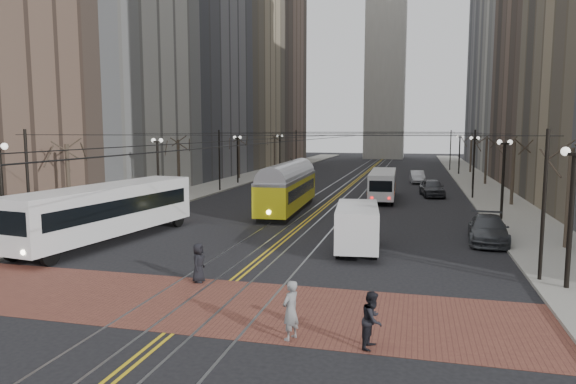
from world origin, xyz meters
The scene contains 25 objects.
ground centered at (0.00, 0.00, 0.00)m, with size 260.00×260.00×0.00m, color black.
sidewalk_left centered at (-15.00, 45.00, 0.07)m, with size 5.00×140.00×0.15m, color gray.
sidewalk_right centered at (15.00, 45.00, 0.07)m, with size 5.00×140.00×0.15m, color gray.
crosswalk_band centered at (0.00, -4.00, 0.01)m, with size 25.00×6.00×0.01m, color brown.
streetcar_rails centered at (0.00, 45.00, 0.00)m, with size 4.80×130.00×0.02m, color gray.
centre_lines centered at (0.00, 45.00, 0.01)m, with size 0.42×130.00×0.01m, color gold.
building_left_mid centered at (-25.50, 46.00, 17.00)m, with size 16.00×20.00×34.00m, color slate.
building_left_midfar centered at (-27.50, 66.00, 26.00)m, with size 20.00×20.00×52.00m, color gray.
building_left_far centered at (-25.50, 86.00, 20.00)m, with size 16.00×20.00×40.00m, color brown.
building_right_midfar centered at (27.50, 66.00, 26.00)m, with size 20.00×20.00×52.00m, color #B0AEA5.
building_right_far centered at (25.50, 86.00, 20.00)m, with size 16.00×20.00×40.00m, color slate.
clock_tower centered at (0.00, 102.00, 35.96)m, with size 12.00×12.00×66.00m.
lamp_posts centered at (0.00, 28.75, 2.80)m, with size 27.60×57.20×5.60m.
street_trees centered at (0.00, 35.25, 2.80)m, with size 31.68×53.28×5.60m.
trolley_wires centered at (0.00, 34.83, 3.77)m, with size 25.96×120.00×6.60m.
transit_bus centered at (-9.97, 4.80, 1.66)m, with size 2.77×13.29×3.32m, color white.
streetcar centered at (-2.50, 18.77, 1.54)m, with size 2.43×13.10×3.09m, color yellow.
rear_bus centered at (4.56, 27.70, 1.35)m, with size 2.25×10.36×2.70m, color silver.
cargo_van centered at (4.60, 5.83, 1.25)m, with size 2.18×5.66×2.50m, color silver.
sedan_grey centered at (9.18, 31.19, 0.86)m, with size 2.04×5.06×1.72m, color #3C3D43.
sedan_silver centered at (7.74, 44.34, 0.77)m, with size 1.63×4.68×1.54m, color #A5A8AD.
sedan_parked centered at (11.80, 10.00, 0.78)m, with size 2.17×5.35×1.55m, color #3C3F43.
pedestrian_a centered at (-1.39, -1.50, 0.86)m, with size 0.83×0.54×1.70m, color black.
pedestrian_b centered at (3.94, -6.50, 0.96)m, with size 0.69×0.45×1.89m, color gray.
pedestrian_c centered at (6.47, -6.50, 0.88)m, with size 0.85×0.66×1.74m, color black.
Camera 1 is at (7.62, -21.48, 6.52)m, focal length 32.00 mm.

